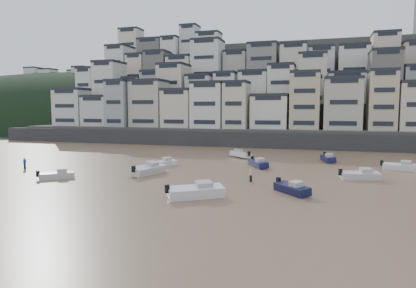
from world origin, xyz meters
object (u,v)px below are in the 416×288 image
(boat_e, at_px, (258,162))
(boat_j, at_px, (57,174))
(boat_h, at_px, (241,153))
(boat_f, at_px, (164,162))
(boat_c, at_px, (148,168))
(person_blue, at_px, (25,163))
(boat_g, at_px, (400,165))
(boat_a, at_px, (196,190))
(boat_b, at_px, (292,187))
(boat_i, at_px, (328,157))
(person_pink, at_px, (251,175))
(boat_d, at_px, (360,174))

(boat_e, relative_size, boat_j, 1.16)
(boat_h, bearing_deg, boat_e, 159.07)
(boat_h, bearing_deg, boat_j, 99.46)
(boat_f, relative_size, boat_h, 0.88)
(boat_c, xyz_separation_m, person_blue, (-19.23, -1.49, 0.04))
(boat_f, distance_m, boat_g, 34.84)
(boat_c, bearing_deg, boat_a, -121.53)
(boat_f, relative_size, boat_g, 0.92)
(boat_b, xyz_separation_m, boat_j, (-29.23, -0.40, -0.06))
(boat_e, height_order, boat_j, boat_e)
(boat_g, bearing_deg, boat_i, 157.42)
(boat_c, height_order, person_blue, person_blue)
(boat_a, height_order, person_blue, person_blue)
(boat_a, height_order, boat_g, boat_a)
(boat_f, distance_m, boat_j, 16.05)
(boat_a, bearing_deg, boat_h, 59.27)
(boat_e, xyz_separation_m, boat_i, (10.28, 9.22, -0.01))
(boat_a, relative_size, boat_c, 1.00)
(boat_b, distance_m, boat_e, 17.65)
(boat_e, bearing_deg, boat_j, -84.85)
(boat_a, bearing_deg, boat_e, 48.21)
(boat_g, bearing_deg, boat_j, -145.78)
(boat_a, height_order, person_pink, person_pink)
(boat_h, bearing_deg, boat_c, 111.56)
(boat_j, bearing_deg, boat_e, -5.22)
(boat_b, xyz_separation_m, boat_h, (-11.16, 26.53, 0.05))
(boat_i, xyz_separation_m, person_pink, (-9.24, -20.78, 0.15))
(boat_e, bearing_deg, boat_g, 67.45)
(boat_i, bearing_deg, boat_j, -64.51)
(boat_g, xyz_separation_m, person_pink, (-19.10, -14.64, 0.17))
(person_blue, bearing_deg, boat_f, 25.48)
(boat_b, height_order, boat_c, boat_c)
(boat_c, distance_m, person_pink, 14.20)
(boat_d, height_order, boat_e, boat_e)
(boat_g, bearing_deg, boat_c, -148.16)
(boat_i, relative_size, person_blue, 3.03)
(boat_a, height_order, boat_j, boat_a)
(boat_c, relative_size, boat_j, 1.33)
(boat_a, relative_size, person_blue, 3.53)
(boat_a, distance_m, boat_e, 21.54)
(boat_g, distance_m, boat_i, 11.62)
(boat_i, bearing_deg, person_blue, -76.03)
(boat_f, bearing_deg, boat_j, 177.30)
(boat_g, distance_m, boat_j, 47.46)
(boat_b, relative_size, boat_h, 0.93)
(boat_c, relative_size, boat_h, 1.14)
(boat_c, xyz_separation_m, boat_j, (-9.79, -6.18, -0.21))
(boat_c, distance_m, person_blue, 19.29)
(boat_i, xyz_separation_m, person_blue, (-42.64, -21.41, 0.15))
(boat_f, height_order, person_pink, person_pink)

